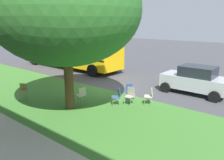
{
  "coord_description": "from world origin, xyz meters",
  "views": [
    {
      "loc": [
        -8.97,
        10.5,
        4.09
      ],
      "look_at": [
        -1.1,
        0.96,
        0.93
      ],
      "focal_mm": 36.47,
      "sensor_mm": 36.0,
      "label": 1
    }
  ],
  "objects_px": {
    "chair_0": "(81,94)",
    "chair_5": "(150,95)",
    "chair_2": "(117,95)",
    "school_bus": "(70,49)",
    "chair_3": "(23,90)",
    "parked_car": "(195,80)",
    "chair_4": "(130,95)",
    "street_tree": "(66,10)",
    "chair_1": "(130,91)"
  },
  "relations": [
    {
      "from": "chair_0",
      "to": "parked_car",
      "type": "relative_size",
      "value": 0.24
    },
    {
      "from": "chair_5",
      "to": "chair_1",
      "type": "bearing_deg",
      "value": 1.12
    },
    {
      "from": "chair_5",
      "to": "parked_car",
      "type": "height_order",
      "value": "parked_car"
    },
    {
      "from": "chair_5",
      "to": "chair_0",
      "type": "bearing_deg",
      "value": 37.36
    },
    {
      "from": "street_tree",
      "to": "chair_0",
      "type": "xyz_separation_m",
      "value": [
        -0.0,
        -0.76,
        -4.08
      ]
    },
    {
      "from": "chair_3",
      "to": "chair_5",
      "type": "distance_m",
      "value": 6.79
    },
    {
      "from": "chair_1",
      "to": "parked_car",
      "type": "relative_size",
      "value": 0.24
    },
    {
      "from": "street_tree",
      "to": "chair_3",
      "type": "xyz_separation_m",
      "value": [
        2.92,
        0.8,
        -4.08
      ]
    },
    {
      "from": "chair_3",
      "to": "chair_4",
      "type": "relative_size",
      "value": 1.0
    },
    {
      "from": "chair_1",
      "to": "chair_5",
      "type": "xyz_separation_m",
      "value": [
        -1.2,
        -0.02,
        0.0
      ]
    },
    {
      "from": "chair_4",
      "to": "chair_5",
      "type": "relative_size",
      "value": 1.0
    },
    {
      "from": "school_bus",
      "to": "chair_5",
      "type": "bearing_deg",
      "value": 160.08
    },
    {
      "from": "street_tree",
      "to": "chair_3",
      "type": "distance_m",
      "value": 5.09
    },
    {
      "from": "street_tree",
      "to": "chair_5",
      "type": "xyz_separation_m",
      "value": [
        -2.78,
        -2.88,
        -4.08
      ]
    },
    {
      "from": "chair_1",
      "to": "chair_4",
      "type": "relative_size",
      "value": 1.0
    },
    {
      "from": "parked_car",
      "to": "school_bus",
      "type": "height_order",
      "value": "school_bus"
    },
    {
      "from": "parked_car",
      "to": "school_bus",
      "type": "bearing_deg",
      "value": -2.54
    },
    {
      "from": "chair_1",
      "to": "chair_0",
      "type": "bearing_deg",
      "value": 53.06
    },
    {
      "from": "school_bus",
      "to": "parked_car",
      "type": "bearing_deg",
      "value": 177.46
    },
    {
      "from": "chair_4",
      "to": "chair_5",
      "type": "distance_m",
      "value": 1.01
    },
    {
      "from": "chair_3",
      "to": "chair_4",
      "type": "xyz_separation_m",
      "value": [
        -4.92,
        -3.06,
        0.0
      ]
    },
    {
      "from": "parked_car",
      "to": "chair_2",
      "type": "bearing_deg",
      "value": 62.65
    },
    {
      "from": "chair_0",
      "to": "parked_car",
      "type": "distance_m",
      "value": 6.66
    },
    {
      "from": "chair_0",
      "to": "school_bus",
      "type": "relative_size",
      "value": 0.08
    },
    {
      "from": "street_tree",
      "to": "chair_4",
      "type": "bearing_deg",
      "value": -131.45
    },
    {
      "from": "chair_2",
      "to": "chair_3",
      "type": "distance_m",
      "value": 5.15
    },
    {
      "from": "chair_2",
      "to": "chair_5",
      "type": "xyz_separation_m",
      "value": [
        -1.23,
        -1.13,
        0.0
      ]
    },
    {
      "from": "chair_0",
      "to": "chair_2",
      "type": "height_order",
      "value": "same"
    },
    {
      "from": "chair_0",
      "to": "chair_3",
      "type": "xyz_separation_m",
      "value": [
        2.93,
        1.57,
        0.0
      ]
    },
    {
      "from": "chair_0",
      "to": "chair_3",
      "type": "height_order",
      "value": "same"
    },
    {
      "from": "chair_2",
      "to": "chair_5",
      "type": "distance_m",
      "value": 1.67
    },
    {
      "from": "chair_5",
      "to": "chair_3",
      "type": "bearing_deg",
      "value": 32.87
    },
    {
      "from": "chair_0",
      "to": "chair_1",
      "type": "bearing_deg",
      "value": -126.94
    },
    {
      "from": "chair_0",
      "to": "chair_2",
      "type": "distance_m",
      "value": 1.84
    },
    {
      "from": "chair_5",
      "to": "school_bus",
      "type": "xyz_separation_m",
      "value": [
        10.56,
        -3.83,
        1.24
      ]
    },
    {
      "from": "chair_2",
      "to": "school_bus",
      "type": "height_order",
      "value": "school_bus"
    },
    {
      "from": "chair_0",
      "to": "school_bus",
      "type": "height_order",
      "value": "school_bus"
    },
    {
      "from": "chair_4",
      "to": "chair_5",
      "type": "xyz_separation_m",
      "value": [
        -0.79,
        -0.63,
        0.0
      ]
    },
    {
      "from": "parked_car",
      "to": "chair_0",
      "type": "bearing_deg",
      "value": 54.68
    },
    {
      "from": "chair_0",
      "to": "school_bus",
      "type": "distance_m",
      "value": 9.87
    },
    {
      "from": "chair_0",
      "to": "chair_5",
      "type": "bearing_deg",
      "value": -142.64
    },
    {
      "from": "chair_4",
      "to": "parked_car",
      "type": "xyz_separation_m",
      "value": [
        -1.86,
        -3.94,
        0.32
      ]
    },
    {
      "from": "chair_0",
      "to": "chair_5",
      "type": "xyz_separation_m",
      "value": [
        -2.78,
        -2.12,
        0.0
      ]
    },
    {
      "from": "chair_0",
      "to": "chair_1",
      "type": "height_order",
      "value": "same"
    },
    {
      "from": "chair_3",
      "to": "chair_5",
      "type": "xyz_separation_m",
      "value": [
        -5.7,
        -3.69,
        0.0
      ]
    },
    {
      "from": "chair_2",
      "to": "chair_5",
      "type": "relative_size",
      "value": 1.0
    },
    {
      "from": "chair_3",
      "to": "chair_2",
      "type": "bearing_deg",
      "value": -150.29
    },
    {
      "from": "street_tree",
      "to": "chair_3",
      "type": "height_order",
      "value": "street_tree"
    },
    {
      "from": "chair_1",
      "to": "chair_4",
      "type": "bearing_deg",
      "value": 124.47
    },
    {
      "from": "chair_0",
      "to": "chair_4",
      "type": "relative_size",
      "value": 1.0
    }
  ]
}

